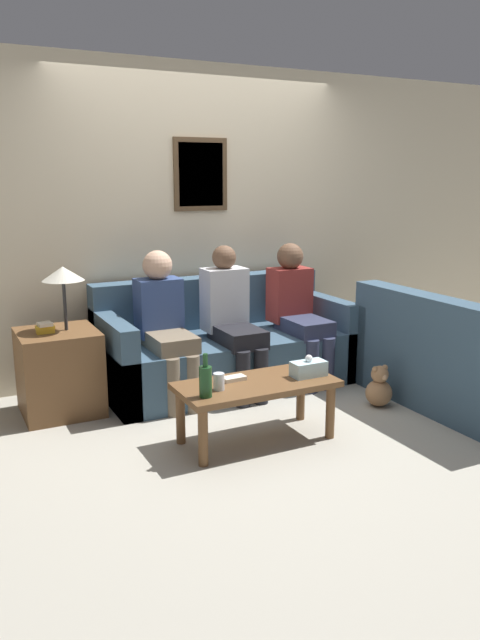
{
  "coord_description": "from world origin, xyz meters",
  "views": [
    {
      "loc": [
        -2.12,
        -3.95,
        1.69
      ],
      "look_at": [
        -0.16,
        -0.05,
        0.68
      ],
      "focal_mm": 35.0,
      "sensor_mm": 36.0,
      "label": 1
    }
  ],
  "objects_px": {
    "couch_main": "(224,349)",
    "coffee_table": "(256,391)",
    "person_right": "(297,307)",
    "wine_bottle": "(206,381)",
    "person_middle": "(232,316)",
    "person_left": "(165,320)",
    "teddy_bear": "(379,388)",
    "couch_side": "(463,367)",
    "drinking_glass": "(219,382)"
  },
  "relations": [
    {
      "from": "couch_side",
      "to": "person_middle",
      "type": "xyz_separation_m",
      "value": [
        -1.41,
        1.06,
        0.32
      ]
    },
    {
      "from": "wine_bottle",
      "to": "person_right",
      "type": "xyz_separation_m",
      "value": [
        1.31,
        1.09,
        0.12
      ]
    },
    {
      "from": "drinking_glass",
      "to": "person_right",
      "type": "bearing_deg",
      "value": 40.24
    },
    {
      "from": "teddy_bear",
      "to": "wine_bottle",
      "type": "bearing_deg",
      "value": -170.75
    },
    {
      "from": "coffee_table",
      "to": "person_middle",
      "type": "xyz_separation_m",
      "value": [
        0.28,
        0.94,
        0.28
      ]
    },
    {
      "from": "couch_main",
      "to": "couch_side",
      "type": "height_order",
      "value": "same"
    },
    {
      "from": "drinking_glass",
      "to": "person_middle",
      "type": "distance_m",
      "value": 1.13
    },
    {
      "from": "coffee_table",
      "to": "wine_bottle",
      "type": "relative_size",
      "value": 3.85
    },
    {
      "from": "person_middle",
      "to": "teddy_bear",
      "type": "relative_size",
      "value": 3.68
    },
    {
      "from": "wine_bottle",
      "to": "drinking_glass",
      "type": "relative_size",
      "value": 2.51
    },
    {
      "from": "couch_side",
      "to": "person_middle",
      "type": "height_order",
      "value": "person_middle"
    },
    {
      "from": "wine_bottle",
      "to": "person_left",
      "type": "xyz_separation_m",
      "value": [
        0.15,
        1.11,
        0.12
      ]
    },
    {
      "from": "couch_side",
      "to": "person_left",
      "type": "relative_size",
      "value": 1.4
    },
    {
      "from": "couch_main",
      "to": "person_right",
      "type": "height_order",
      "value": "person_right"
    },
    {
      "from": "coffee_table",
      "to": "person_right",
      "type": "bearing_deg",
      "value": 46.98
    },
    {
      "from": "couch_main",
      "to": "wine_bottle",
      "type": "xyz_separation_m",
      "value": [
        -0.72,
        -1.25,
        0.21
      ]
    },
    {
      "from": "person_right",
      "to": "teddy_bear",
      "type": "xyz_separation_m",
      "value": [
        0.21,
        -0.84,
        -0.49
      ]
    },
    {
      "from": "coffee_table",
      "to": "drinking_glass",
      "type": "relative_size",
      "value": 9.67
    },
    {
      "from": "person_right",
      "to": "coffee_table",
      "type": "bearing_deg",
      "value": -133.02
    },
    {
      "from": "wine_bottle",
      "to": "person_right",
      "type": "height_order",
      "value": "person_right"
    },
    {
      "from": "couch_main",
      "to": "person_middle",
      "type": "height_order",
      "value": "person_middle"
    },
    {
      "from": "person_middle",
      "to": "couch_main",
      "type": "bearing_deg",
      "value": 80.77
    },
    {
      "from": "couch_main",
      "to": "person_left",
      "type": "height_order",
      "value": "person_left"
    },
    {
      "from": "person_left",
      "to": "person_middle",
      "type": "distance_m",
      "value": 0.54
    },
    {
      "from": "drinking_glass",
      "to": "person_middle",
      "type": "bearing_deg",
      "value": 59.95
    },
    {
      "from": "teddy_bear",
      "to": "person_left",
      "type": "bearing_deg",
      "value": 148.02
    },
    {
      "from": "couch_main",
      "to": "teddy_bear",
      "type": "relative_size",
      "value": 6.45
    },
    {
      "from": "coffee_table",
      "to": "person_middle",
      "type": "bearing_deg",
      "value": 73.32
    },
    {
      "from": "couch_main",
      "to": "coffee_table",
      "type": "distance_m",
      "value": 1.19
    },
    {
      "from": "person_left",
      "to": "teddy_bear",
      "type": "relative_size",
      "value": 3.63
    },
    {
      "from": "coffee_table",
      "to": "person_left",
      "type": "xyz_separation_m",
      "value": [
        -0.25,
        1.0,
        0.29
      ]
    },
    {
      "from": "person_middle",
      "to": "person_right",
      "type": "height_order",
      "value": "person_middle"
    },
    {
      "from": "couch_main",
      "to": "drinking_glass",
      "type": "xyz_separation_m",
      "value": [
        -0.59,
        -1.18,
        0.16
      ]
    },
    {
      "from": "person_left",
      "to": "person_right",
      "type": "height_order",
      "value": "person_right"
    },
    {
      "from": "person_middle",
      "to": "couch_side",
      "type": "bearing_deg",
      "value": -36.88
    },
    {
      "from": "couch_side",
      "to": "person_middle",
      "type": "bearing_deg",
      "value": 53.12
    },
    {
      "from": "couch_main",
      "to": "person_left",
      "type": "bearing_deg",
      "value": -165.22
    },
    {
      "from": "wine_bottle",
      "to": "person_left",
      "type": "distance_m",
      "value": 1.12
    },
    {
      "from": "person_right",
      "to": "teddy_bear",
      "type": "relative_size",
      "value": 3.63
    },
    {
      "from": "person_left",
      "to": "person_right",
      "type": "relative_size",
      "value": 1.0
    },
    {
      "from": "couch_main",
      "to": "teddy_bear",
      "type": "distance_m",
      "value": 1.3
    },
    {
      "from": "person_right",
      "to": "couch_main",
      "type": "bearing_deg",
      "value": 164.29
    },
    {
      "from": "drinking_glass",
      "to": "teddy_bear",
      "type": "xyz_separation_m",
      "value": [
        1.4,
        0.17,
        -0.32
      ]
    },
    {
      "from": "wine_bottle",
      "to": "person_left",
      "type": "relative_size",
      "value": 0.23
    },
    {
      "from": "wine_bottle",
      "to": "person_middle",
      "type": "bearing_deg",
      "value": 56.86
    },
    {
      "from": "drinking_glass",
      "to": "person_left",
      "type": "distance_m",
      "value": 1.04
    },
    {
      "from": "coffee_table",
      "to": "teddy_bear",
      "type": "bearing_deg",
      "value": 7.1
    },
    {
      "from": "couch_side",
      "to": "person_left",
      "type": "xyz_separation_m",
      "value": [
        -1.94,
        1.12,
        0.33
      ]
    },
    {
      "from": "couch_side",
      "to": "person_left",
      "type": "distance_m",
      "value": 2.27
    },
    {
      "from": "couch_main",
      "to": "couch_side",
      "type": "relative_size",
      "value": 1.27
    }
  ]
}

